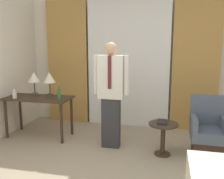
# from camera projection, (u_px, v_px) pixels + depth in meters

# --- Properties ---
(wall_back) EXTENTS (10.00, 0.06, 2.70)m
(wall_back) POSITION_uv_depth(u_px,v_px,m) (129.00, 60.00, 5.16)
(wall_back) COLOR silver
(wall_back) RESTS_ON ground_plane
(curtain_sheer_center) EXTENTS (1.66, 0.06, 2.58)m
(curtain_sheer_center) POSITION_uv_depth(u_px,v_px,m) (128.00, 64.00, 5.04)
(curtain_sheer_center) COLOR white
(curtain_sheer_center) RESTS_ON ground_plane
(curtain_drape_left) EXTENTS (0.88, 0.06, 2.58)m
(curtain_drape_left) POSITION_uv_depth(u_px,v_px,m) (68.00, 63.00, 5.34)
(curtain_drape_left) COLOR #B28442
(curtain_drape_left) RESTS_ON ground_plane
(curtain_drape_right) EXTENTS (0.88, 0.06, 2.58)m
(curtain_drape_right) POSITION_uv_depth(u_px,v_px,m) (196.00, 65.00, 4.75)
(curtain_drape_right) COLOR #B28442
(curtain_drape_right) RESTS_ON ground_plane
(desk) EXTENTS (1.20, 0.57, 0.74)m
(desk) POSITION_uv_depth(u_px,v_px,m) (39.00, 103.00, 4.53)
(desk) COLOR #38281E
(desk) RESTS_ON ground_plane
(table_lamp_left) EXTENTS (0.22, 0.22, 0.44)m
(table_lamp_left) POSITION_uv_depth(u_px,v_px,m) (34.00, 78.00, 4.63)
(table_lamp_left) COLOR #4C4238
(table_lamp_left) RESTS_ON desk
(table_lamp_right) EXTENTS (0.22, 0.22, 0.44)m
(table_lamp_right) POSITION_uv_depth(u_px,v_px,m) (49.00, 79.00, 4.56)
(table_lamp_right) COLOR #4C4238
(table_lamp_right) RESTS_ON desk
(bottle_near_edge) EXTENTS (0.06, 0.06, 0.24)m
(bottle_near_edge) POSITION_uv_depth(u_px,v_px,m) (59.00, 94.00, 4.28)
(bottle_near_edge) COLOR #336638
(bottle_near_edge) RESTS_ON desk
(bottle_by_lamp) EXTENTS (0.08, 0.08, 0.17)m
(bottle_by_lamp) POSITION_uv_depth(u_px,v_px,m) (15.00, 94.00, 4.41)
(bottle_by_lamp) COLOR silver
(bottle_by_lamp) RESTS_ON desk
(person) EXTENTS (0.59, 0.20, 1.72)m
(person) POSITION_uv_depth(u_px,v_px,m) (111.00, 91.00, 4.00)
(person) COLOR #2D2D33
(person) RESTS_ON ground_plane
(armchair) EXTENTS (0.52, 0.55, 0.90)m
(armchair) POSITION_uv_depth(u_px,v_px,m) (208.00, 133.00, 3.83)
(armchair) COLOR #38281E
(armchair) RESTS_ON ground_plane
(side_table) EXTENTS (0.44, 0.44, 0.51)m
(side_table) POSITION_uv_depth(u_px,v_px,m) (163.00, 133.00, 3.81)
(side_table) COLOR #38281E
(side_table) RESTS_ON ground_plane
(book) EXTENTS (0.15, 0.23, 0.03)m
(book) POSITION_uv_depth(u_px,v_px,m) (162.00, 122.00, 3.81)
(book) COLOR black
(book) RESTS_ON side_table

